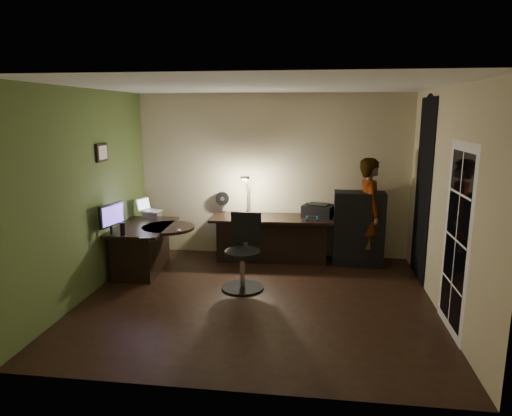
# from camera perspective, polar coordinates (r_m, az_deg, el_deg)

# --- Properties ---
(floor) EXTENTS (4.50, 4.00, 0.01)m
(floor) POSITION_cam_1_polar(r_m,az_deg,el_deg) (6.06, 0.11, -11.45)
(floor) COLOR black
(floor) RESTS_ON ground
(ceiling) EXTENTS (4.50, 4.00, 0.01)m
(ceiling) POSITION_cam_1_polar(r_m,az_deg,el_deg) (5.57, 0.12, 15.09)
(ceiling) COLOR silver
(ceiling) RESTS_ON floor
(wall_back) EXTENTS (4.50, 0.01, 2.70)m
(wall_back) POSITION_cam_1_polar(r_m,az_deg,el_deg) (7.62, 2.06, 4.01)
(wall_back) COLOR #C2B58C
(wall_back) RESTS_ON floor
(wall_front) EXTENTS (4.50, 0.01, 2.70)m
(wall_front) POSITION_cam_1_polar(r_m,az_deg,el_deg) (3.73, -3.85, -4.41)
(wall_front) COLOR #C2B58C
(wall_front) RESTS_ON floor
(wall_left) EXTENTS (0.01, 4.00, 2.70)m
(wall_left) POSITION_cam_1_polar(r_m,az_deg,el_deg) (6.35, -20.51, 1.66)
(wall_left) COLOR #C2B58C
(wall_left) RESTS_ON floor
(wall_right) EXTENTS (0.01, 4.00, 2.70)m
(wall_right) POSITION_cam_1_polar(r_m,az_deg,el_deg) (5.82, 22.72, 0.62)
(wall_right) COLOR #C2B58C
(wall_right) RESTS_ON floor
(green_wall_overlay) EXTENTS (0.00, 4.00, 2.70)m
(green_wall_overlay) POSITION_cam_1_polar(r_m,az_deg,el_deg) (6.34, -20.39, 1.66)
(green_wall_overlay) COLOR #495F2B
(green_wall_overlay) RESTS_ON floor
(arched_doorway) EXTENTS (0.01, 0.90, 2.60)m
(arched_doorway) POSITION_cam_1_polar(r_m,az_deg,el_deg) (6.92, 20.14, 2.07)
(arched_doorway) COLOR black
(arched_doorway) RESTS_ON floor
(french_door) EXTENTS (0.02, 0.92, 2.10)m
(french_door) POSITION_cam_1_polar(r_m,az_deg,el_deg) (5.36, 23.76, -3.66)
(french_door) COLOR white
(french_door) RESTS_ON floor
(framed_picture) EXTENTS (0.04, 0.30, 0.25)m
(framed_picture) POSITION_cam_1_polar(r_m,az_deg,el_deg) (6.67, -18.76, 6.58)
(framed_picture) COLOR black
(framed_picture) RESTS_ON wall_left
(desk_left) EXTENTS (0.83, 1.29, 0.73)m
(desk_left) POSITION_cam_1_polar(r_m,az_deg,el_deg) (7.13, -13.79, -5.00)
(desk_left) COLOR black
(desk_left) RESTS_ON floor
(desk_right) EXTENTS (1.98, 0.77, 0.73)m
(desk_right) POSITION_cam_1_polar(r_m,az_deg,el_deg) (7.46, 1.94, -3.89)
(desk_right) COLOR black
(desk_right) RESTS_ON floor
(cabinet) EXTENTS (0.79, 0.41, 1.18)m
(cabinet) POSITION_cam_1_polar(r_m,az_deg,el_deg) (7.40, 12.69, -2.53)
(cabinet) COLOR black
(cabinet) RESTS_ON floor
(laptop_stand) EXTENTS (0.27, 0.22, 0.11)m
(laptop_stand) POSITION_cam_1_polar(r_m,az_deg,el_deg) (7.56, -12.87, -0.81)
(laptop_stand) COLOR silver
(laptop_stand) RESTS_ON desk_left
(laptop) EXTENTS (0.38, 0.37, 0.20)m
(laptop) POSITION_cam_1_polar(r_m,az_deg,el_deg) (7.52, -12.93, 0.38)
(laptop) COLOR silver
(laptop) RESTS_ON laptop_stand
(monitor) EXTENTS (0.21, 0.50, 0.32)m
(monitor) POSITION_cam_1_polar(r_m,az_deg,el_deg) (6.64, -17.69, -1.89)
(monitor) COLOR black
(monitor) RESTS_ON desk_left
(mouse) EXTENTS (0.07, 0.09, 0.03)m
(mouse) POSITION_cam_1_polar(r_m,az_deg,el_deg) (6.65, -9.62, -2.75)
(mouse) COLOR silver
(mouse) RESTS_ON desk_left
(phone) EXTENTS (0.12, 0.16, 0.01)m
(phone) POSITION_cam_1_polar(r_m,az_deg,el_deg) (6.70, -9.07, -2.73)
(phone) COLOR black
(phone) RESTS_ON desk_left
(pen) EXTENTS (0.09, 0.12, 0.01)m
(pen) POSITION_cam_1_polar(r_m,az_deg,el_deg) (6.63, -9.91, -2.91)
(pen) COLOR black
(pen) RESTS_ON desk_left
(speaker) EXTENTS (0.09, 0.09, 0.19)m
(speaker) POSITION_cam_1_polar(r_m,az_deg,el_deg) (6.55, -16.32, -2.57)
(speaker) COLOR black
(speaker) RESTS_ON desk_left
(notepad) EXTENTS (0.21, 0.26, 0.01)m
(notepad) POSITION_cam_1_polar(r_m,az_deg,el_deg) (6.47, -13.58, -3.42)
(notepad) COLOR silver
(notepad) RESTS_ON desk_left
(desk_fan) EXTENTS (0.25, 0.16, 0.35)m
(desk_fan) POSITION_cam_1_polar(r_m,az_deg,el_deg) (7.74, -4.21, 0.75)
(desk_fan) COLOR black
(desk_fan) RESTS_ON desk_right
(headphones) EXTENTS (0.21, 0.10, 0.10)m
(headphones) POSITION_cam_1_polar(r_m,az_deg,el_deg) (7.16, 7.00, -1.27)
(headphones) COLOR #0D539F
(headphones) RESTS_ON desk_right
(printer) EXTENTS (0.56, 0.49, 0.21)m
(printer) POSITION_cam_1_polar(r_m,az_deg,el_deg) (7.48, 7.79, -0.27)
(printer) COLOR black
(printer) RESTS_ON desk_right
(desk_lamp) EXTENTS (0.26, 0.36, 0.71)m
(desk_lamp) POSITION_cam_1_polar(r_m,az_deg,el_deg) (7.54, -1.07, 1.88)
(desk_lamp) COLOR black
(desk_lamp) RESTS_ON desk_right
(office_chair) EXTENTS (0.62, 0.62, 1.04)m
(office_chair) POSITION_cam_1_polar(r_m,az_deg,el_deg) (6.24, -1.71, -5.62)
(office_chair) COLOR black
(office_chair) RESTS_ON floor
(person) EXTENTS (0.47, 0.65, 1.71)m
(person) POSITION_cam_1_polar(r_m,az_deg,el_deg) (7.38, 14.00, -0.50)
(person) COLOR #D8A88C
(person) RESTS_ON floor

